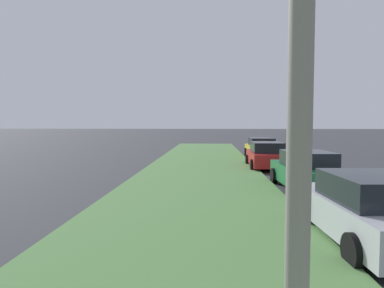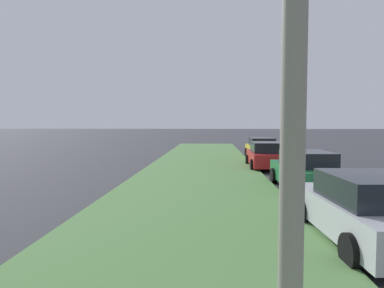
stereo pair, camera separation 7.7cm
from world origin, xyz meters
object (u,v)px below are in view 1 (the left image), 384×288
parked_car_silver (369,210)px  parked_car_red (266,156)px  parked_car_green (306,171)px  parked_car_yellow (261,148)px

parked_car_silver → parked_car_red: bearing=-2.0°
parked_car_silver → parked_car_green: bearing=-5.9°
parked_car_silver → parked_car_yellow: (17.81, -0.34, 0.00)m
parked_car_yellow → parked_car_green: bearing=179.1°
parked_car_red → parked_car_yellow: 5.69m
parked_car_green → parked_car_red: bearing=2.9°
parked_car_green → parked_car_yellow: (11.88, -0.02, 0.00)m
parked_car_silver → parked_car_red: same height
parked_car_red → parked_car_silver: bearing=-178.6°
parked_car_red → parked_car_green: bearing=-174.9°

